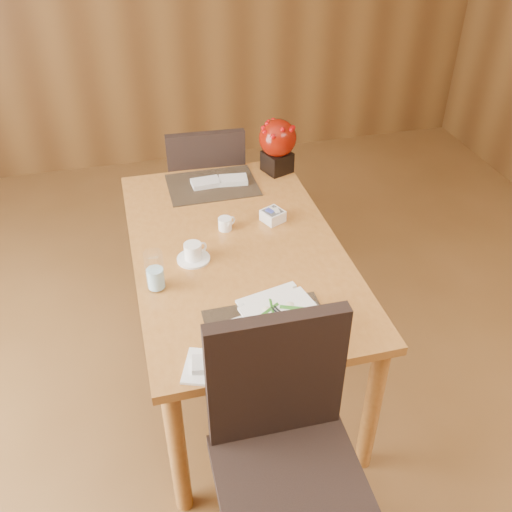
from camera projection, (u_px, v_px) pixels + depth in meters
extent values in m
plane|color=brown|center=(270.00, 463.00, 2.48)|extent=(6.00, 6.00, 0.00)
cube|color=#B07031|center=(236.00, 250.00, 2.51)|extent=(0.90, 1.50, 0.04)
cylinder|color=#B07031|center=(178.00, 452.00, 2.12)|extent=(0.07, 0.07, 0.71)
cylinder|color=#B07031|center=(143.00, 244.00, 3.19)|extent=(0.07, 0.07, 0.71)
cylinder|color=#B07031|center=(372.00, 409.00, 2.28)|extent=(0.07, 0.07, 0.71)
cylinder|color=#B07031|center=(276.00, 225.00, 3.35)|extent=(0.07, 0.07, 0.71)
cube|color=black|center=(270.00, 330.00, 2.07)|extent=(0.45, 0.33, 0.01)
cube|color=black|center=(212.00, 185.00, 2.92)|extent=(0.45, 0.33, 0.01)
cube|color=white|center=(281.00, 333.00, 2.05)|extent=(0.33, 0.33, 0.01)
cube|color=white|center=(281.00, 323.00, 2.02)|extent=(0.24, 0.24, 0.09)
cylinder|color=#C9BC6C|center=(281.00, 322.00, 2.02)|extent=(0.18, 0.18, 0.08)
cylinder|color=white|center=(194.00, 259.00, 2.42)|extent=(0.14, 0.14, 0.01)
cylinder|color=white|center=(193.00, 251.00, 2.39)|extent=(0.10, 0.10, 0.07)
cylinder|color=black|center=(192.00, 245.00, 2.37)|extent=(0.07, 0.07, 0.01)
cylinder|color=white|center=(155.00, 271.00, 2.22)|extent=(0.09, 0.09, 0.17)
cube|color=white|center=(273.00, 216.00, 2.64)|extent=(0.12, 0.12, 0.05)
cube|color=black|center=(277.00, 162.00, 3.02)|extent=(0.17, 0.17, 0.11)
sphere|color=maroon|center=(278.00, 138.00, 2.94)|extent=(0.20, 0.20, 0.20)
cube|color=white|center=(208.00, 367.00, 1.93)|extent=(0.21, 0.21, 0.01)
cube|color=black|center=(292.00, 488.00, 1.87)|extent=(0.49, 0.49, 0.06)
cube|color=black|center=(276.00, 377.00, 1.86)|extent=(0.46, 0.06, 0.53)
cylinder|color=black|center=(223.00, 490.00, 2.14)|extent=(0.04, 0.04, 0.45)
cylinder|color=black|center=(324.00, 467.00, 2.21)|extent=(0.04, 0.04, 0.45)
cube|color=black|center=(205.00, 197.00, 3.44)|extent=(0.46, 0.46, 0.06)
cube|color=black|center=(207.00, 173.00, 3.12)|extent=(0.42, 0.07, 0.48)
cylinder|color=black|center=(231.00, 211.00, 3.75)|extent=(0.03, 0.03, 0.41)
cylinder|color=black|center=(241.00, 242.00, 3.46)|extent=(0.03, 0.03, 0.41)
cylinder|color=black|center=(176.00, 217.00, 3.69)|extent=(0.03, 0.03, 0.41)
cylinder|color=black|center=(181.00, 249.00, 3.41)|extent=(0.03, 0.03, 0.41)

